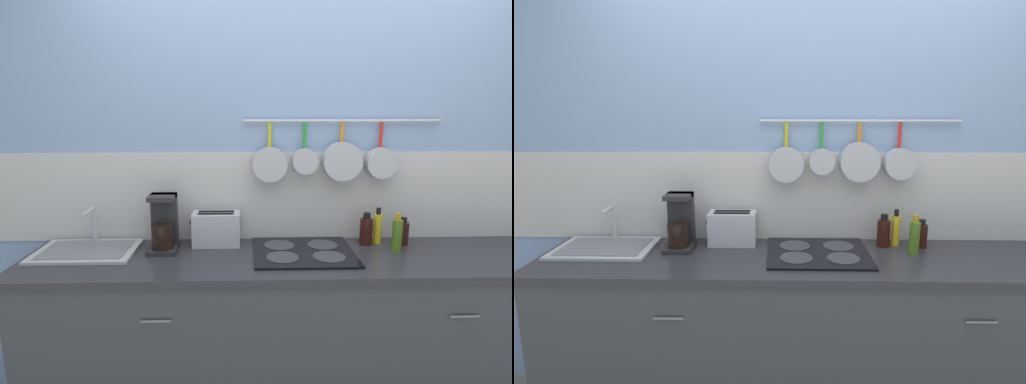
# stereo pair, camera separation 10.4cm
# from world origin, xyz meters

# --- Properties ---
(wall_back) EXTENTS (7.20, 0.16, 2.60)m
(wall_back) POSITION_xyz_m (0.00, 0.33, 1.28)
(wall_back) COLOR #84A3CC
(wall_back) RESTS_ON ground_plane
(cabinet_base) EXTENTS (2.86, 0.56, 0.90)m
(cabinet_base) POSITION_xyz_m (0.00, -0.00, 0.45)
(cabinet_base) COLOR #3F4247
(cabinet_base) RESTS_ON ground_plane
(countertop) EXTENTS (2.90, 0.58, 0.03)m
(countertop) POSITION_xyz_m (0.00, 0.00, 0.92)
(countertop) COLOR #2D2D33
(countertop) RESTS_ON cabinet_base
(sink_basin) EXTENTS (0.52, 0.36, 0.22)m
(sink_basin) POSITION_xyz_m (-1.15, 0.10, 0.96)
(sink_basin) COLOR #B7BABF
(sink_basin) RESTS_ON countertop
(coffee_maker) EXTENTS (0.15, 0.19, 0.30)m
(coffee_maker) POSITION_xyz_m (-0.75, 0.13, 1.07)
(coffee_maker) COLOR #262628
(coffee_maker) RESTS_ON countertop
(toaster) EXTENTS (0.28, 0.14, 0.19)m
(toaster) POSITION_xyz_m (-0.47, 0.20, 1.03)
(toaster) COLOR #B7BABF
(toaster) RESTS_ON countertop
(cooktop) EXTENTS (0.53, 0.46, 0.01)m
(cooktop) POSITION_xyz_m (0.00, 0.05, 0.95)
(cooktop) COLOR black
(cooktop) RESTS_ON countertop
(bottle_hot_sauce) EXTENTS (0.07, 0.07, 0.18)m
(bottle_hot_sauce) POSITION_xyz_m (0.37, 0.18, 1.02)
(bottle_hot_sauce) COLOR #33140F
(bottle_hot_sauce) RESTS_ON countertop
(bottle_olive_oil) EXTENTS (0.05, 0.05, 0.21)m
(bottle_olive_oil) POSITION_xyz_m (0.44, 0.20, 1.03)
(bottle_olive_oil) COLOR yellow
(bottle_olive_oil) RESTS_ON countertop
(bottle_cooking_wine) EXTENTS (0.05, 0.05, 0.21)m
(bottle_cooking_wine) POSITION_xyz_m (0.51, 0.07, 1.03)
(bottle_cooking_wine) COLOR #4C721E
(bottle_cooking_wine) RESTS_ON countertop
(bottle_sesame_oil) EXTENTS (0.07, 0.07, 0.16)m
(bottle_sesame_oil) POSITION_xyz_m (0.58, 0.16, 1.01)
(bottle_sesame_oil) COLOR #33140F
(bottle_sesame_oil) RESTS_ON countertop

